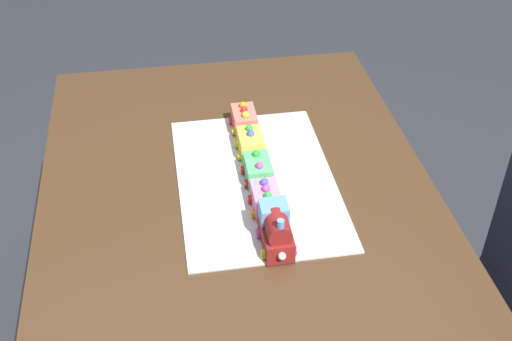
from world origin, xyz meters
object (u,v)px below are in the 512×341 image
at_px(cake_car_caboose_bubblegum, 266,199).
at_px(cake_car_gondola_coral, 244,120).
at_px(cake_locomotive, 276,230).
at_px(cake_car_flatbed_lemon, 251,143).
at_px(dining_table, 240,226).
at_px(cake_car_tanker_mint_green, 258,170).

bearing_deg(cake_car_caboose_bubblegum, cake_car_gondola_coral, 0.00).
height_order(cake_car_caboose_bubblegum, cake_car_gondola_coral, same).
height_order(cake_locomotive, cake_car_flatbed_lemon, cake_locomotive).
relative_size(cake_locomotive, cake_car_gondola_coral, 1.40).
xyz_separation_m(dining_table, cake_locomotive, (-0.19, -0.06, 0.16)).
bearing_deg(cake_car_caboose_bubblegum, dining_table, 40.69).
height_order(dining_table, cake_car_caboose_bubblegum, cake_car_caboose_bubblegum).
bearing_deg(cake_car_gondola_coral, cake_car_flatbed_lemon, 180.00).
bearing_deg(dining_table, cake_car_caboose_bubblegum, -139.31).
relative_size(cake_car_caboose_bubblegum, cake_car_gondola_coral, 1.00).
height_order(cake_locomotive, cake_car_tanker_mint_green, cake_locomotive).
bearing_deg(cake_car_gondola_coral, dining_table, 168.99).
bearing_deg(cake_car_flatbed_lemon, cake_locomotive, 180.00).
distance_m(cake_car_tanker_mint_green, cake_car_gondola_coral, 0.24).
height_order(cake_car_caboose_bubblegum, cake_car_flatbed_lemon, same).
bearing_deg(dining_table, cake_car_flatbed_lemon, -18.17).
distance_m(dining_table, cake_car_flatbed_lemon, 0.23).
bearing_deg(cake_car_gondola_coral, cake_locomotive, 180.00).
xyz_separation_m(cake_car_caboose_bubblegum, cake_car_gondola_coral, (0.35, 0.00, 0.00)).
bearing_deg(cake_car_flatbed_lemon, cake_car_caboose_bubblegum, 180.00).
relative_size(cake_locomotive, cake_car_caboose_bubblegum, 1.40).
bearing_deg(dining_table, cake_car_tanker_mint_green, -46.85).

